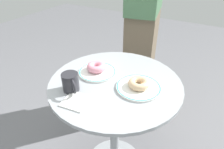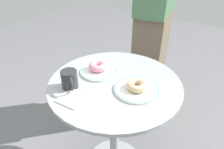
{
  "view_description": "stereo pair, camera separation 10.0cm",
  "coord_description": "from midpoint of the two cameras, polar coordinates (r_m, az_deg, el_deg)",
  "views": [
    {
      "loc": [
        0.4,
        -0.72,
        1.28
      ],
      "look_at": [
        -0.02,
        0.01,
        0.74
      ],
      "focal_mm": 31.51,
      "sensor_mm": 36.0,
      "label": 1
    },
    {
      "loc": [
        0.48,
        -0.67,
        1.28
      ],
      "look_at": [
        -0.02,
        0.01,
        0.74
      ],
      "focal_mm": 31.51,
      "sensor_mm": 36.0,
      "label": 2
    }
  ],
  "objects": [
    {
      "name": "paper_napkin",
      "position": [
        0.9,
        -8.27,
        -6.93
      ],
      "size": [
        0.12,
        0.13,
        0.01
      ],
      "primitive_type": "cube",
      "rotation": [
        0.0,
        0.0,
        0.12
      ],
      "color": "white",
      "rests_on": "cafe_table"
    },
    {
      "name": "plate_left",
      "position": [
        1.07,
        -1.14,
        0.96
      ],
      "size": [
        0.2,
        0.2,
        0.01
      ],
      "color": "white",
      "rests_on": "cafe_table"
    },
    {
      "name": "donut_pink_frosted",
      "position": [
        1.07,
        -1.38,
        2.39
      ],
      "size": [
        0.15,
        0.15,
        0.04
      ],
      "primitive_type": "torus",
      "rotation": [
        0.0,
        0.0,
        0.84
      ],
      "color": "pink",
      "rests_on": "plate_left"
    },
    {
      "name": "coffee_mug",
      "position": [
        0.95,
        -9.28,
        -1.58
      ],
      "size": [
        0.11,
        0.09,
        0.09
      ],
      "color": "#28282D",
      "rests_on": "cafe_table"
    },
    {
      "name": "person_figure",
      "position": [
        1.59,
        13.89,
        14.44
      ],
      "size": [
        0.3,
        0.44,
        1.64
      ],
      "color": "brown",
      "rests_on": "ground"
    },
    {
      "name": "cafe_table",
      "position": [
        1.15,
        3.28,
        -11.86
      ],
      "size": [
        0.68,
        0.68,
        0.71
      ],
      "color": "#999EA3",
      "rests_on": "ground"
    },
    {
      "name": "donut_glazed",
      "position": [
        0.94,
        10.32,
        -3.14
      ],
      "size": [
        0.15,
        0.15,
        0.04
      ],
      "primitive_type": "torus",
      "rotation": [
        0.0,
        0.0,
        2.28
      ],
      "color": "#E0B789",
      "rests_on": "plate_right"
    },
    {
      "name": "plate_right",
      "position": [
        0.95,
        10.19,
        -4.27
      ],
      "size": [
        0.22,
        0.22,
        0.01
      ],
      "color": "white",
      "rests_on": "cafe_table"
    }
  ]
}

